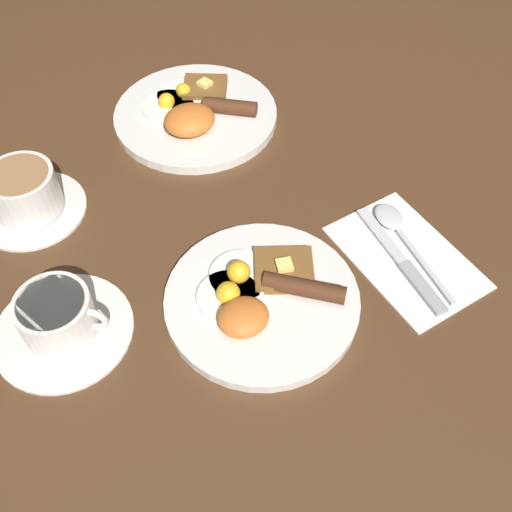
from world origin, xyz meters
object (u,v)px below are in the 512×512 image
(teacup_near, at_px, (59,320))
(knife, at_px, (404,264))
(breakfast_plate_far, at_px, (195,113))
(teacup_far, at_px, (25,195))
(breakfast_plate_near, at_px, (261,298))
(spoon, at_px, (396,226))

(teacup_near, xyz_separation_m, knife, (0.42, -0.10, -0.02))
(breakfast_plate_far, xyz_separation_m, teacup_far, (-0.29, -0.08, 0.02))
(breakfast_plate_near, xyz_separation_m, breakfast_plate_far, (0.07, 0.37, 0.00))
(teacup_far, bearing_deg, spoon, -30.77)
(breakfast_plate_far, distance_m, teacup_far, 0.30)
(teacup_far, distance_m, knife, 0.52)
(knife, bearing_deg, breakfast_plate_far, 18.86)
(breakfast_plate_far, bearing_deg, breakfast_plate_near, -100.51)
(teacup_near, xyz_separation_m, teacup_far, (0.01, 0.22, 0.01))
(teacup_far, bearing_deg, breakfast_plate_far, 15.81)
(breakfast_plate_near, height_order, breakfast_plate_far, breakfast_plate_far)
(breakfast_plate_far, bearing_deg, teacup_near, -135.10)
(knife, bearing_deg, teacup_near, 77.89)
(knife, bearing_deg, teacup_far, 53.68)
(teacup_far, relative_size, knife, 0.80)
(spoon, bearing_deg, knife, 158.61)
(breakfast_plate_near, bearing_deg, teacup_far, 127.30)
(teacup_far, height_order, knife, teacup_far)
(breakfast_plate_far, bearing_deg, spoon, -65.98)
(teacup_near, distance_m, knife, 0.44)
(breakfast_plate_far, bearing_deg, teacup_far, -164.19)
(teacup_far, bearing_deg, breakfast_plate_near, -52.70)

